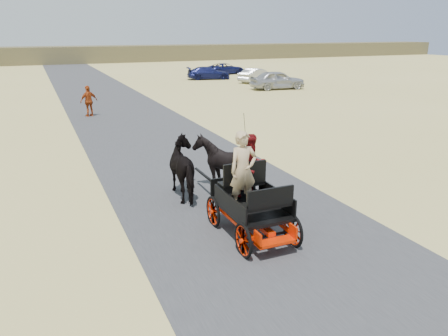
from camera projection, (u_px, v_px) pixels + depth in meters
name	position (u px, v px, depth m)	size (l,w,h in m)	color
ground	(259.00, 231.00, 10.58)	(140.00, 140.00, 0.00)	tan
road	(259.00, 231.00, 10.57)	(6.00, 140.00, 0.01)	#38383A
ridge_far	(63.00, 55.00, 64.43)	(140.00, 6.00, 2.40)	brown
carriage	(251.00, 221.00, 10.27)	(1.30, 2.40, 0.72)	black
horse_left	(187.00, 169.00, 12.54)	(0.91, 2.01, 1.70)	black
horse_right	(222.00, 164.00, 12.96)	(1.37, 1.54, 1.70)	black
driver_man	(243.00, 170.00, 9.86)	(0.66, 0.43, 1.80)	tan
passenger_woman	(252.00, 166.00, 10.57)	(0.77, 0.60, 1.58)	#660C0F
pedestrian	(89.00, 101.00, 24.43)	(1.01, 0.42, 1.73)	#993711
car_a	(277.00, 80.00, 35.87)	(1.80, 4.47, 1.52)	#B2B2B7
car_b	(257.00, 75.00, 40.70)	(1.36, 3.90, 1.29)	#B2B2B7
car_c	(209.00, 73.00, 43.22)	(1.72, 4.24, 1.23)	navy
car_d	(226.00, 69.00, 48.39)	(1.97, 4.28, 1.19)	navy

